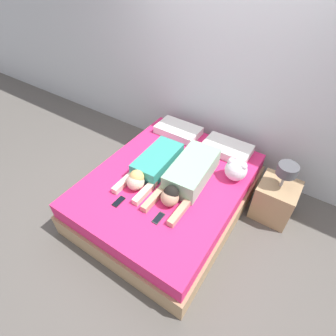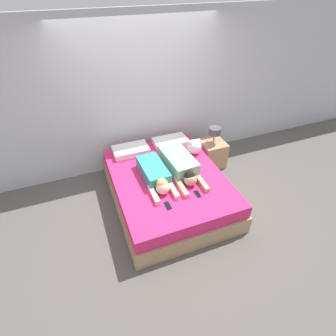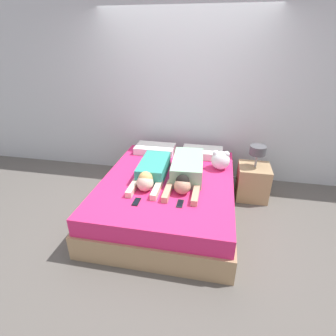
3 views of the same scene
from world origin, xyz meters
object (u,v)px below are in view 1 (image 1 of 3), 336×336
pillow_head_left (178,130)px  cell_phone_left (119,201)px  pillow_head_right (227,148)px  nightstand (275,198)px  person_left (152,166)px  plush_toy (236,169)px  person_right (188,175)px  bed (168,192)px  cell_phone_right (158,218)px

pillow_head_left → cell_phone_left: 1.40m
pillow_head_right → cell_phone_left: pillow_head_right is taller
pillow_head_right → nightstand: size_ratio=0.75×
person_left → nightstand: bearing=25.1°
pillow_head_left → plush_toy: (1.00, -0.39, 0.08)m
cell_phone_left → nightstand: nightstand is taller
pillow_head_right → plush_toy: size_ratio=2.27×
pillow_head_left → pillow_head_right: same height
person_left → person_right: bearing=11.0°
nightstand → pillow_head_left: bearing=171.9°
person_right → bed: bearing=-164.5°
person_left → nightstand: nightstand is taller
bed → pillow_head_right: pillow_head_right is taller
person_left → nightstand: 1.50m
cell_phone_left → cell_phone_right: 0.47m
bed → pillow_head_right: bearing=65.7°
pillow_head_left → cell_phone_right: 1.47m
bed → nightstand: bearing=28.1°
cell_phone_left → cell_phone_right: same height
pillow_head_left → nightstand: size_ratio=0.75×
pillow_head_right → person_left: 1.01m
person_left → cell_phone_right: bearing=-48.9°
plush_toy → cell_phone_left: bearing=-130.8°
pillow_head_right → person_left: person_left is taller
pillow_head_left → person_left: bearing=-79.1°
bed → plush_toy: size_ratio=8.01×
bed → plush_toy: plush_toy is taller
pillow_head_left → nightstand: nightstand is taller
bed → nightstand: nightstand is taller
pillow_head_right → person_left: (-0.57, -0.83, 0.04)m
person_right → cell_phone_right: bearing=-88.9°
person_right → cell_phone_left: 0.80m
plush_toy → nightstand: (0.48, 0.18, -0.36)m
person_right → plush_toy: plush_toy is taller
bed → person_left: 0.41m
pillow_head_left → nightstand: (1.48, -0.21, -0.28)m
pillow_head_right → plush_toy: bearing=-55.4°
person_left → cell_phone_left: person_left is taller
cell_phone_left → plush_toy: plush_toy is taller
cell_phone_right → plush_toy: 1.03m
pillow_head_left → person_right: person_right is taller
person_right → nightstand: 1.10m
bed → cell_phone_right: bearing=-65.8°
person_left → person_right: size_ratio=0.88×
cell_phone_right → cell_phone_left: bearing=-172.9°
cell_phone_left → nightstand: (1.35, 1.19, -0.23)m
bed → plush_toy: (0.64, 0.42, 0.39)m
cell_phone_right → nightstand: 1.45m
person_left → person_right: 0.44m
bed → person_left: bearing=-174.1°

